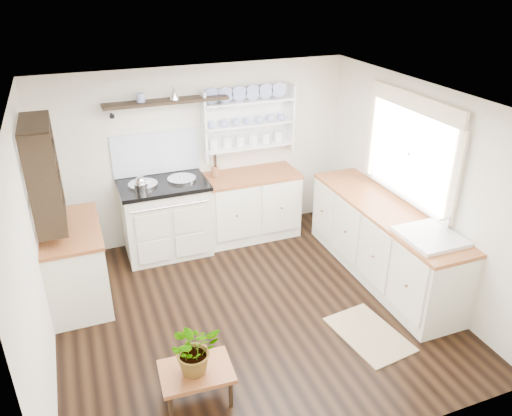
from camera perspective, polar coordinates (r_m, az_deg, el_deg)
name	(u,v)px	position (r m, az deg, el deg)	size (l,w,h in m)	color
floor	(251,310)	(5.55, -0.63, -11.60)	(4.00, 3.80, 0.01)	black
wall_back	(199,155)	(6.60, -6.49, 6.08)	(4.00, 0.02, 2.30)	silver
wall_right	(417,187)	(5.86, 17.97, 2.28)	(0.02, 3.80, 2.30)	silver
wall_left	(32,254)	(4.71, -24.21, -4.87)	(0.02, 3.80, 2.30)	silver
ceiling	(249,101)	(4.52, -0.77, 12.11)	(4.00, 3.80, 0.01)	white
window	(410,148)	(5.79, 17.24, 6.53)	(0.08, 1.55, 1.22)	white
aga_cooker	(166,217)	(6.45, -10.27, -1.04)	(1.08, 0.75, 1.00)	beige
back_cabinets	(251,204)	(6.77, -0.63, 0.43)	(1.27, 0.63, 0.90)	white
right_cabinets	(383,241)	(6.06, 14.27, -3.71)	(0.62, 2.43, 0.90)	white
belfast_sink	(428,247)	(5.40, 19.10, -4.20)	(0.55, 0.60, 0.45)	white
left_cabinets	(76,263)	(5.81, -19.91, -5.94)	(0.62, 1.13, 0.90)	white
plate_rack	(247,120)	(6.62, -1.07, 10.01)	(1.20, 0.22, 0.90)	white
high_shelf	(166,102)	(6.18, -10.20, 11.82)	(1.50, 0.29, 0.16)	black
left_shelving	(43,172)	(5.35, -23.15, 3.80)	(0.28, 0.80, 1.05)	black
kettle	(141,185)	(6.08, -13.02, 2.57)	(0.17, 0.17, 0.20)	silver
utensil_crock	(215,172)	(6.50, -4.70, 4.14)	(0.10, 0.10, 0.12)	brown
center_table	(196,374)	(4.46, -6.83, -18.31)	(0.63, 0.47, 0.33)	brown
potted_plant	(195,348)	(4.27, -7.04, -15.64)	(0.42, 0.36, 0.47)	#3F7233
floor_rug	(369,334)	(5.35, 12.78, -13.89)	(0.55, 0.85, 0.02)	#8D7852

